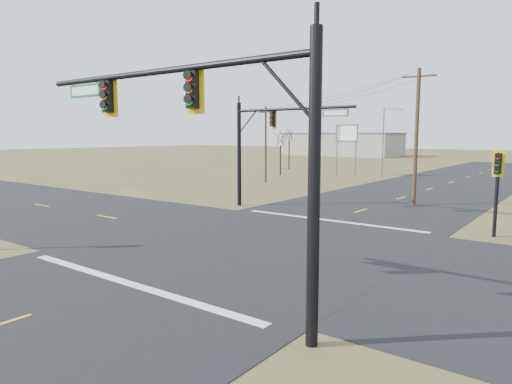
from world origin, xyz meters
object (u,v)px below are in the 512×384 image
mast_arm_far (271,132)px  bare_tree_a (281,138)px  highway_sign (346,140)px  pedestal_signal_ne (497,174)px  streetlight_c (385,138)px  utility_pole_near (416,135)px  bare_tree_b (289,134)px  utility_pole_far (266,143)px  mast_arm_near (205,122)px

mast_arm_far → bare_tree_a: mast_arm_far is taller
highway_sign → mast_arm_far: bearing=-62.1°
pedestal_signal_ne → streetlight_c: streetlight_c is taller
utility_pole_near → streetlight_c: size_ratio=1.18×
bare_tree_a → highway_sign: bearing=31.0°
pedestal_signal_ne → utility_pole_near: (-6.84, 8.46, 1.93)m
mast_arm_far → pedestal_signal_ne: (14.35, -0.48, -2.16)m
streetlight_c → bare_tree_a: streetlight_c is taller
mast_arm_far → pedestal_signal_ne: 14.52m
streetlight_c → bare_tree_b: (-16.73, 4.25, 0.62)m
pedestal_signal_ne → bare_tree_b: (-34.04, 33.39, 2.15)m
mast_arm_far → utility_pole_far: utility_pole_far is taller
utility_pole_far → highway_sign: size_ratio=1.27×
pedestal_signal_ne → utility_pole_near: 11.05m
bare_tree_b → mast_arm_far: bearing=-59.1°
utility_pole_far → bare_tree_a: bearing=113.8°
highway_sign → streetlight_c: bearing=26.6°
utility_pole_near → utility_pole_far: bearing=160.1°
mast_arm_far → highway_sign: 28.55m
highway_sign → mast_arm_near: bearing=-56.4°
pedestal_signal_ne → bare_tree_b: bearing=121.2°
pedestal_signal_ne → bare_tree_a: size_ratio=0.74×
streetlight_c → bare_tree_b: size_ratio=1.26×
mast_arm_far → bare_tree_b: mast_arm_far is taller
mast_arm_near → utility_pole_near: bearing=79.7°
pedestal_signal_ne → bare_tree_a: 37.54m
streetlight_c → bare_tree_a: 13.00m
utility_pole_near → bare_tree_a: bearing=145.7°
utility_pole_far → bare_tree_b: 20.24m
mast_arm_near → bare_tree_b: mast_arm_near is taller
mast_arm_far → bare_tree_a: bearing=132.5°
mast_arm_near → streetlight_c: bearing=90.5°
utility_pole_near → utility_pole_far: size_ratio=1.21×
utility_pole_near → highway_sign: bearing=127.6°
mast_arm_near → bare_tree_b: size_ratio=1.65×
utility_pole_near → highway_sign: (-15.05, 19.54, -0.61)m
pedestal_signal_ne → highway_sign: (-21.89, 28.00, 1.32)m
mast_arm_near → mast_arm_far: size_ratio=1.20×
bare_tree_b → pedestal_signal_ne: bearing=-44.5°
mast_arm_near → pedestal_signal_ne: 17.10m
utility_pole_far → highway_sign: utility_pole_far is taller
utility_pole_near → highway_sign: 24.67m
utility_pole_near → bare_tree_b: (-27.20, 24.93, 0.21)m
utility_pole_far → bare_tree_b: bearing=115.5°
mast_arm_near → utility_pole_far: (-20.42, 31.36, -1.24)m
highway_sign → streetlight_c: streetlight_c is taller
mast_arm_far → streetlight_c: (-2.96, 28.66, -0.63)m
utility_pole_far → streetlight_c: bearing=60.1°
mast_arm_near → bare_tree_a: 46.64m
utility_pole_far → bare_tree_b: (-8.69, 18.25, 1.06)m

